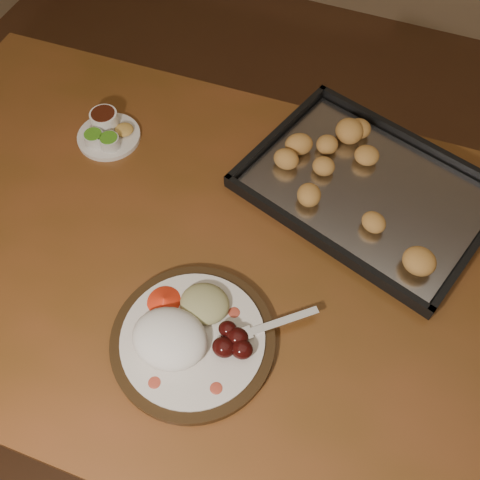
% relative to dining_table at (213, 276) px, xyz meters
% --- Properties ---
extents(ground, '(4.00, 4.00, 0.00)m').
position_rel_dining_table_xyz_m(ground, '(0.29, -0.03, -0.65)').
color(ground, '#4F311B').
rests_on(ground, ground).
extents(dining_table, '(1.52, 0.94, 0.75)m').
position_rel_dining_table_xyz_m(dining_table, '(0.00, 0.00, 0.00)').
color(dining_table, brown).
rests_on(dining_table, ground).
extents(dinner_plate, '(0.34, 0.29, 0.07)m').
position_rel_dining_table_xyz_m(dinner_plate, '(0.04, -0.18, 0.12)').
color(dinner_plate, black).
rests_on(dinner_plate, dining_table).
extents(condiment_saucer, '(0.14, 0.14, 0.05)m').
position_rel_dining_table_xyz_m(condiment_saucer, '(-0.34, 0.20, 0.11)').
color(condiment_saucer, silver).
rests_on(condiment_saucer, dining_table).
extents(baking_tray, '(0.57, 0.49, 0.05)m').
position_rel_dining_table_xyz_m(baking_tray, '(0.25, 0.26, 0.11)').
color(baking_tray, black).
rests_on(baking_tray, dining_table).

